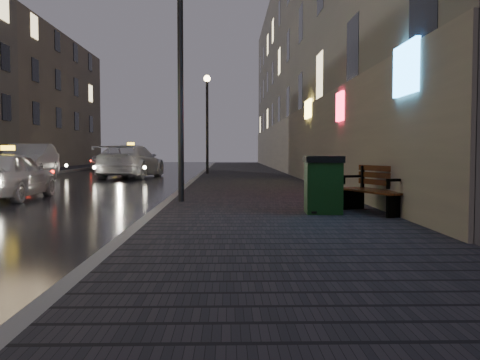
{
  "coord_description": "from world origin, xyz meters",
  "views": [
    {
      "loc": [
        2.99,
        -6.87,
        1.36
      ],
      "look_at": [
        3.19,
        2.58,
        0.85
      ],
      "focal_mm": 40.0,
      "sensor_mm": 36.0,
      "label": 1
    }
  ],
  "objects_px": {
    "trash_bin": "(323,184)",
    "taxi_far": "(115,159)",
    "bench": "(378,189)",
    "taxi_mid": "(131,161)",
    "lamp_far": "(207,112)",
    "taxi_near": "(9,175)",
    "lamp_near": "(180,62)",
    "car_left_mid": "(29,162)"
  },
  "relations": [
    {
      "from": "trash_bin",
      "to": "taxi_far",
      "type": "height_order",
      "value": "taxi_far"
    },
    {
      "from": "bench",
      "to": "taxi_mid",
      "type": "height_order",
      "value": "taxi_mid"
    },
    {
      "from": "lamp_far",
      "to": "taxi_mid",
      "type": "distance_m",
      "value": 4.89
    },
    {
      "from": "taxi_near",
      "to": "taxi_mid",
      "type": "xyz_separation_m",
      "value": [
        1.2,
        12.31,
        0.14
      ]
    },
    {
      "from": "bench",
      "to": "taxi_mid",
      "type": "bearing_deg",
      "value": 95.64
    },
    {
      "from": "trash_bin",
      "to": "lamp_far",
      "type": "bearing_deg",
      "value": 101.81
    },
    {
      "from": "lamp_far",
      "to": "taxi_mid",
      "type": "xyz_separation_m",
      "value": [
        -3.85,
        -1.42,
        -2.66
      ]
    },
    {
      "from": "taxi_mid",
      "to": "taxi_far",
      "type": "relative_size",
      "value": 1.04
    },
    {
      "from": "lamp_far",
      "to": "taxi_near",
      "type": "xyz_separation_m",
      "value": [
        -5.05,
        -13.73,
        -2.8
      ]
    },
    {
      "from": "lamp_near",
      "to": "taxi_near",
      "type": "height_order",
      "value": "lamp_near"
    },
    {
      "from": "lamp_near",
      "to": "car_left_mid",
      "type": "relative_size",
      "value": 1.01
    },
    {
      "from": "taxi_near",
      "to": "car_left_mid",
      "type": "distance_m",
      "value": 10.67
    },
    {
      "from": "lamp_far",
      "to": "taxi_near",
      "type": "bearing_deg",
      "value": -110.19
    },
    {
      "from": "lamp_near",
      "to": "car_left_mid",
      "type": "bearing_deg",
      "value": 123.54
    },
    {
      "from": "lamp_far",
      "to": "bench",
      "type": "distance_m",
      "value": 19.14
    },
    {
      "from": "taxi_mid",
      "to": "taxi_far",
      "type": "height_order",
      "value": "taxi_mid"
    },
    {
      "from": "bench",
      "to": "trash_bin",
      "type": "relative_size",
      "value": 1.72
    },
    {
      "from": "lamp_near",
      "to": "taxi_mid",
      "type": "distance_m",
      "value": 15.31
    },
    {
      "from": "bench",
      "to": "taxi_near",
      "type": "height_order",
      "value": "taxi_near"
    },
    {
      "from": "trash_bin",
      "to": "lamp_near",
      "type": "bearing_deg",
      "value": 142.54
    },
    {
      "from": "bench",
      "to": "taxi_far",
      "type": "bearing_deg",
      "value": 91.92
    },
    {
      "from": "lamp_near",
      "to": "lamp_far",
      "type": "relative_size",
      "value": 1.0
    },
    {
      "from": "bench",
      "to": "taxi_far",
      "type": "height_order",
      "value": "taxi_far"
    },
    {
      "from": "lamp_near",
      "to": "trash_bin",
      "type": "distance_m",
      "value": 4.79
    },
    {
      "from": "bench",
      "to": "taxi_mid",
      "type": "relative_size",
      "value": 0.33
    },
    {
      "from": "lamp_far",
      "to": "taxi_far",
      "type": "distance_m",
      "value": 13.26
    },
    {
      "from": "taxi_near",
      "to": "taxi_mid",
      "type": "bearing_deg",
      "value": -95.64
    },
    {
      "from": "car_left_mid",
      "to": "taxi_mid",
      "type": "xyz_separation_m",
      "value": [
        4.4,
        2.13,
        -0.02
      ]
    },
    {
      "from": "lamp_near",
      "to": "lamp_far",
      "type": "height_order",
      "value": "same"
    },
    {
      "from": "trash_bin",
      "to": "car_left_mid",
      "type": "relative_size",
      "value": 0.21
    },
    {
      "from": "lamp_near",
      "to": "taxi_far",
      "type": "height_order",
      "value": "lamp_near"
    },
    {
      "from": "lamp_far",
      "to": "car_left_mid",
      "type": "height_order",
      "value": "lamp_far"
    },
    {
      "from": "lamp_far",
      "to": "car_left_mid",
      "type": "distance_m",
      "value": 9.36
    },
    {
      "from": "lamp_far",
      "to": "taxi_far",
      "type": "xyz_separation_m",
      "value": [
        -7.26,
        10.75,
        -2.72
      ]
    },
    {
      "from": "lamp_near",
      "to": "taxi_near",
      "type": "bearing_deg",
      "value": 155.82
    },
    {
      "from": "trash_bin",
      "to": "taxi_far",
      "type": "distance_m",
      "value": 31.01
    },
    {
      "from": "lamp_far",
      "to": "taxi_near",
      "type": "relative_size",
      "value": 1.3
    },
    {
      "from": "lamp_far",
      "to": "trash_bin",
      "type": "height_order",
      "value": "lamp_far"
    },
    {
      "from": "bench",
      "to": "trash_bin",
      "type": "height_order",
      "value": "trash_bin"
    },
    {
      "from": "taxi_far",
      "to": "taxi_mid",
      "type": "bearing_deg",
      "value": -73.57
    },
    {
      "from": "trash_bin",
      "to": "car_left_mid",
      "type": "height_order",
      "value": "car_left_mid"
    },
    {
      "from": "lamp_near",
      "to": "trash_bin",
      "type": "relative_size",
      "value": 4.72
    }
  ]
}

